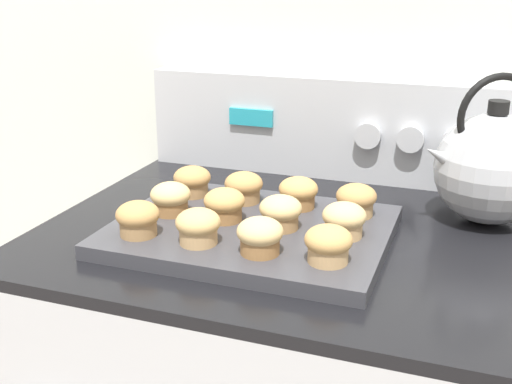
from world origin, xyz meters
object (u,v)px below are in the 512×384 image
object	(u,v)px
muffin_r2_c1	(244,187)
muffin_r2_c2	(298,192)
muffin_r1_c0	(171,198)
muffin_r2_c0	(192,181)
muffin_pan	(251,231)
muffin_r2_c3	(356,200)
muffin_r1_c1	(224,204)
muffin_r1_c2	(281,212)
muffin_r0_c0	(138,218)
muffin_r0_c3	(328,244)
tea_kettle	(490,167)
muffin_r0_c1	(198,226)
muffin_r1_c3	(344,220)
muffin_r0_c2	(260,236)

from	to	relation	value
muffin_r2_c1	muffin_r2_c2	world-z (taller)	same
muffin_r1_c0	muffin_r2_c0	distance (m)	0.09
muffin_pan	muffin_r2_c3	bearing A→B (deg)	33.16
muffin_r1_c1	muffin_r2_c0	world-z (taller)	same
muffin_r2_c2	muffin_r2_c0	bearing A→B (deg)	-178.92
muffin_pan	muffin_r1_c2	xyz separation A→B (m)	(0.05, 0.00, 0.04)
muffin_r2_c0	muffin_r2_c3	xyz separation A→B (m)	(0.28, 0.00, 0.00)
muffin_r0_c0	muffin_r0_c3	xyz separation A→B (m)	(0.27, 0.00, 0.00)
muffin_r2_c0	tea_kettle	world-z (taller)	tea_kettle
muffin_r0_c0	tea_kettle	world-z (taller)	tea_kettle
muffin_r0_c0	muffin_pan	bearing A→B (deg)	33.78
tea_kettle	muffin_r2_c1	bearing A→B (deg)	-164.73
muffin_r0_c3	tea_kettle	bearing A→B (deg)	55.99
muffin_r2_c0	tea_kettle	bearing A→B (deg)	12.23
muffin_r1_c2	muffin_r2_c2	xyz separation A→B (m)	(-0.00, 0.09, 0.00)
muffin_r0_c3	muffin_r2_c2	world-z (taller)	same
muffin_r0_c0	muffin_r0_c1	world-z (taller)	same
muffin_r0_c3	muffin_r1_c2	xyz separation A→B (m)	(-0.09, 0.09, 0.00)
muffin_r0_c0	muffin_r2_c2	distance (m)	0.26
muffin_r1_c1	muffin_r2_c3	world-z (taller)	same
muffin_pan	muffin_r0_c1	size ratio (longest dim) A/B	6.46
muffin_r1_c3	muffin_r1_c1	bearing A→B (deg)	179.99
muffin_r2_c0	muffin_r2_c1	bearing A→B (deg)	-0.54
muffin_pan	muffin_r1_c1	distance (m)	0.06
muffin_r0_c3	muffin_r1_c3	distance (m)	0.09
muffin_r0_c2	muffin_r1_c2	size ratio (longest dim) A/B	1.00
muffin_r0_c0	muffin_r2_c3	distance (m)	0.33
muffin_r1_c0	muffin_r0_c2	bearing A→B (deg)	-27.30
muffin_r0_c2	tea_kettle	distance (m)	0.40
muffin_r1_c0	muffin_r1_c3	distance (m)	0.27
muffin_pan	muffin_r0_c2	world-z (taller)	muffin_r0_c2
muffin_r1_c1	muffin_r1_c3	size ratio (longest dim) A/B	1.00
muffin_r2_c1	tea_kettle	distance (m)	0.39
muffin_pan	muffin_r1_c1	size ratio (longest dim) A/B	6.46
muffin_r1_c2	muffin_r0_c2	bearing A→B (deg)	-89.19
muffin_r0_c3	muffin_r2_c1	bearing A→B (deg)	136.17
muffin_r0_c1	muffin_r1_c3	distance (m)	0.20
muffin_r0_c3	muffin_r2_c1	world-z (taller)	same
muffin_pan	muffin_r2_c3	distance (m)	0.17
muffin_r1_c0	tea_kettle	distance (m)	0.50
muffin_r1_c3	muffin_r2_c0	bearing A→B (deg)	162.53
muffin_r0_c2	muffin_r2_c3	distance (m)	0.20
muffin_r1_c0	muffin_r1_c3	bearing A→B (deg)	0.46
muffin_r2_c0	muffin_r0_c0	bearing A→B (deg)	-89.66
muffin_r0_c1	muffin_r1_c3	size ratio (longest dim) A/B	1.00
muffin_r0_c1	muffin_r1_c2	xyz separation A→B (m)	(0.09, 0.09, 0.00)
muffin_pan	tea_kettle	distance (m)	0.38
muffin_r2_c3	tea_kettle	size ratio (longest dim) A/B	0.26
muffin_pan	muffin_r1_c3	distance (m)	0.14
muffin_r1_c0	muffin_r2_c3	distance (m)	0.28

